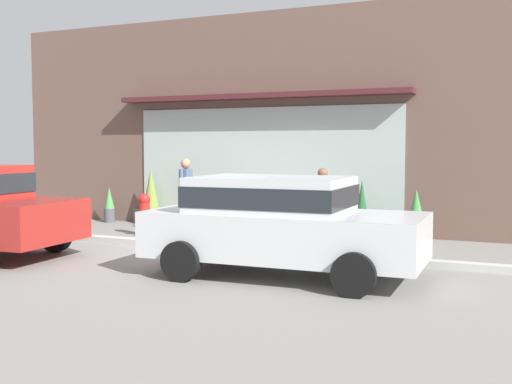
{
  "coord_description": "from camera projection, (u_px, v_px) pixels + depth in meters",
  "views": [
    {
      "loc": [
        6.09,
        -10.73,
        1.99
      ],
      "look_at": [
        0.72,
        1.2,
        1.03
      ],
      "focal_mm": 44.35,
      "sensor_mm": 36.0,
      "label": 1
    }
  ],
  "objects": [
    {
      "name": "pedestrian_passerby",
      "position": [
        323.0,
        200.0,
        12.68
      ],
      "size": [
        0.49,
        0.29,
        1.55
      ],
      "rotation": [
        0.0,
        0.0,
        3.46
      ],
      "color": "#333847",
      "rests_on": "ground_plane"
    },
    {
      "name": "potted_plant_window_center",
      "position": [
        416.0,
        218.0,
        12.85
      ],
      "size": [
        0.41,
        0.41,
        1.12
      ],
      "color": "#9E6042",
      "rests_on": "ground_plane"
    },
    {
      "name": "parked_car_silver",
      "position": [
        279.0,
        220.0,
        9.59
      ],
      "size": [
        4.23,
        2.08,
        1.52
      ],
      "rotation": [
        0.0,
        0.0,
        0.03
      ],
      "color": "silver",
      "rests_on": "ground_plane"
    },
    {
      "name": "storefront",
      "position": [
        263.0,
        124.0,
        15.11
      ],
      "size": [
        14.0,
        0.81,
        5.14
      ],
      "color": "brown",
      "rests_on": "ground_plane"
    },
    {
      "name": "potted_plant_corner_tall",
      "position": [
        241.0,
        220.0,
        14.4
      ],
      "size": [
        0.45,
        0.45,
        0.61
      ],
      "color": "#33473D",
      "rests_on": "ground_plane"
    },
    {
      "name": "potted_plant_near_hydrant",
      "position": [
        297.0,
        217.0,
        14.35
      ],
      "size": [
        0.4,
        0.4,
        0.77
      ],
      "color": "#4C4C51",
      "rests_on": "ground_plane"
    },
    {
      "name": "potted_plant_window_right",
      "position": [
        151.0,
        198.0,
        15.93
      ],
      "size": [
        0.49,
        0.49,
        1.42
      ],
      "color": "#9E6042",
      "rests_on": "ground_plane"
    },
    {
      "name": "potted_plant_low_front",
      "position": [
        362.0,
        210.0,
        13.49
      ],
      "size": [
        0.41,
        0.41,
        1.27
      ],
      "color": "#33473D",
      "rests_on": "ground_plane"
    },
    {
      "name": "potted_plant_doorstep",
      "position": [
        109.0,
        206.0,
        16.46
      ],
      "size": [
        0.29,
        0.29,
        0.92
      ],
      "color": "#4C4C51",
      "rests_on": "ground_plane"
    },
    {
      "name": "ground_plane",
      "position": [
        197.0,
        247.0,
        12.4
      ],
      "size": [
        60.0,
        60.0,
        0.0
      ],
      "primitive_type": "plane",
      "color": "gray"
    },
    {
      "name": "potted_plant_trailing_edge",
      "position": [
        189.0,
        212.0,
        15.14
      ],
      "size": [
        0.53,
        0.53,
        0.76
      ],
      "color": "#33473D",
      "rests_on": "ground_plane"
    },
    {
      "name": "pedestrian_with_handbag",
      "position": [
        187.0,
        191.0,
        14.08
      ],
      "size": [
        0.23,
        0.62,
        1.71
      ],
      "rotation": [
        0.0,
        0.0,
        1.55
      ],
      "color": "#475675",
      "rests_on": "ground_plane"
    },
    {
      "name": "fire_hydrant",
      "position": [
        144.0,
        215.0,
        14.03
      ],
      "size": [
        0.42,
        0.39,
        0.94
      ],
      "color": "red",
      "rests_on": "ground_plane"
    },
    {
      "name": "curb_strip",
      "position": [
        192.0,
        246.0,
        12.21
      ],
      "size": [
        14.0,
        0.24,
        0.12
      ],
      "primitive_type": "cube",
      "color": "#B2B2AD",
      "rests_on": "ground_plane"
    }
  ]
}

